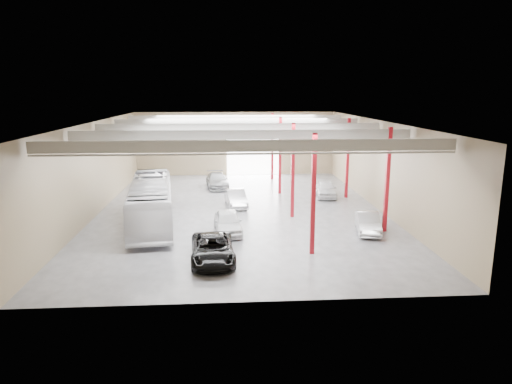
{
  "coord_description": "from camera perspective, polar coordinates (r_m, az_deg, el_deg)",
  "views": [
    {
      "loc": [
        -1.11,
        -34.87,
        9.25
      ],
      "look_at": [
        1.0,
        -3.16,
        2.2
      ],
      "focal_mm": 32.0,
      "sensor_mm": 36.0,
      "label": 1
    }
  ],
  "objects": [
    {
      "name": "car_row_a",
      "position": [
        30.45,
        -3.56,
        -3.74
      ],
      "size": [
        2.06,
        4.47,
        1.48
      ],
      "primitive_type": "imported",
      "rotation": [
        0.0,
        0.0,
        0.07
      ],
      "color": "silver",
      "rests_on": "ground"
    },
    {
      "name": "depot_shell",
      "position": [
        35.63,
        -1.79,
        5.61
      ],
      "size": [
        22.12,
        32.12,
        7.06
      ],
      "color": "#4E4F54",
      "rests_on": "ground"
    },
    {
      "name": "car_right_near",
      "position": [
        31.38,
        13.82,
        -3.73
      ],
      "size": [
        2.18,
        4.27,
        1.34
      ],
      "primitive_type": "imported",
      "rotation": [
        0.0,
        0.0,
        -0.2
      ],
      "color": "#BBBBC0",
      "rests_on": "ground"
    },
    {
      "name": "car_row_c",
      "position": [
        44.7,
        -4.88,
        1.43
      ],
      "size": [
        2.51,
        5.02,
        1.4
      ],
      "primitive_type": "imported",
      "rotation": [
        0.0,
        0.0,
        0.12
      ],
      "color": "gray",
      "rests_on": "ground"
    },
    {
      "name": "coach_bus",
      "position": [
        32.72,
        -12.97,
        -1.27
      ],
      "size": [
        4.23,
        12.01,
        3.27
      ],
      "primitive_type": "imported",
      "rotation": [
        0.0,
        0.0,
        0.13
      ],
      "color": "white",
      "rests_on": "ground"
    },
    {
      "name": "car_row_b",
      "position": [
        37.37,
        -2.54,
        -0.75
      ],
      "size": [
        1.97,
        4.32,
        1.37
      ],
      "primitive_type": "imported",
      "rotation": [
        0.0,
        0.0,
        0.13
      ],
      "color": "silver",
      "rests_on": "ground"
    },
    {
      "name": "car_right_far",
      "position": [
        41.2,
        8.72,
        0.42
      ],
      "size": [
        2.2,
        4.42,
        1.45
      ],
      "primitive_type": "imported",
      "rotation": [
        0.0,
        0.0,
        -0.12
      ],
      "color": "silver",
      "rests_on": "ground"
    },
    {
      "name": "black_sedan",
      "position": [
        25.52,
        -5.44,
        -7.1
      ],
      "size": [
        2.63,
        5.22,
        1.42
      ],
      "primitive_type": "imported",
      "rotation": [
        0.0,
        0.0,
        0.06
      ],
      "color": "black",
      "rests_on": "ground"
    }
  ]
}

